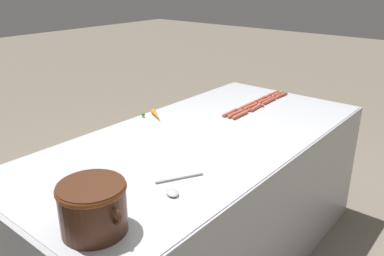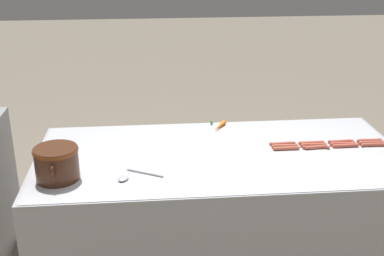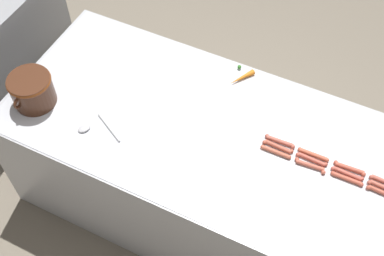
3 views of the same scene
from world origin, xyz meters
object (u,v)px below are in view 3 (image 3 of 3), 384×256
Objects in this scene: hot_dog_3 at (276,152)px; hot_dog_11 at (280,141)px; hot_dog_4 at (384,188)px; hot_dog_1 at (347,179)px; bean_pot at (32,89)px; hot_dog_10 at (313,155)px; carrot at (241,77)px; hot_dog_0 at (383,193)px; hot_dog_2 at (310,165)px; hot_dog_9 at (350,168)px; hot_dog_6 at (312,159)px; hot_dog_5 at (347,174)px; serving_spoon at (92,128)px; hot_dog_7 at (278,147)px.

hot_dog_11 is at bearing 2.83° from hot_dog_3.
hot_dog_4 is at bearing -93.65° from hot_dog_11.
hot_dog_1 is 1.72m from bean_pot.
carrot reaches higher than hot_dog_10.
hot_dog_1 is at bearing 89.94° from hot_dog_0.
carrot reaches higher than hot_dog_1.
hot_dog_9 is at bearing -69.06° from hot_dog_2.
hot_dog_1 is 0.83m from carrot.
bean_pot reaches higher than hot_dog_6.
hot_dog_2 is 1.01× the size of carrot.
hot_dog_0 and hot_dog_11 have the same top height.
hot_dog_2 and hot_dog_4 have the same top height.
serving_spoon is (-0.32, 1.30, -0.00)m from hot_dog_5.
hot_dog_6 is at bearing 6.40° from hot_dog_2.
hot_dog_2 is at bearing -75.89° from serving_spoon.
hot_dog_9 is at bearing -89.71° from hot_dog_10.
serving_spoon is at bearing 139.55° from carrot.
hot_dog_6 and hot_dog_9 have the same top height.
hot_dog_0 is at bearing -99.15° from hot_dog_5.
hot_dog_7 is 0.99m from serving_spoon.
hot_dog_4 is 0.37m from hot_dog_10.
hot_dog_0 is 1.00× the size of hot_dog_9.
hot_dog_2 is 0.19m from hot_dog_7.
hot_dog_6 is (0.04, -0.18, 0.00)m from hot_dog_3.
hot_dog_10 is (0.07, -0.18, 0.00)m from hot_dog_3.
hot_dog_0 is at bearing -99.74° from hot_dog_10.
hot_dog_1 is at bearing -118.25° from carrot.
bean_pot is at bearing 86.01° from serving_spoon.
hot_dog_6 is 1.02× the size of carrot.
hot_dog_0 is 1.00× the size of hot_dog_5.
serving_spoon is at bearing 105.97° from hot_dog_6.
hot_dog_0 is 1.00× the size of hot_dog_1.
hot_dog_3 is 0.56× the size of bean_pot.
hot_dog_10 is at bearing -79.70° from hot_dog_7.
hot_dog_4 and hot_dog_9 have the same top height.
hot_dog_5 is at bearing -76.33° from serving_spoon.
hot_dog_2 is 0.20m from hot_dog_11.
hot_dog_1 is 0.38m from hot_dog_7.
hot_dog_0 and hot_dog_3 have the same top height.
hot_dog_7 is 0.18m from hot_dog_10.
serving_spoon is 1.54× the size of carrot.
hot_dog_10 is at bearing 4.74° from hot_dog_2.
hot_dog_2 is 1.53m from bean_pot.
hot_dog_10 is 0.56× the size of bean_pot.
carrot is at bearing 65.73° from hot_dog_9.
hot_dog_7 reaches higher than serving_spoon.
hot_dog_7 is (0.03, 0.56, 0.00)m from hot_dog_0.
hot_dog_11 is at bearing 3.12° from hot_dog_7.
hot_dog_5 is 1.00× the size of hot_dog_10.
hot_dog_6 is 1.00× the size of hot_dog_11.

